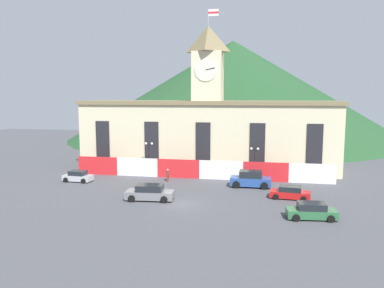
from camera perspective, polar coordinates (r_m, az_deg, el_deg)
ground_plane at (r=40.68m, az=-1.91°, el=-9.14°), size 160.00×160.00×0.00m
civic_building at (r=59.43m, az=2.40°, el=2.10°), size 40.05×9.52×24.71m
banner_fence at (r=52.48m, az=1.13°, el=-3.89°), size 36.49×0.12×2.65m
hillside_backdrop at (r=107.26m, az=6.21°, el=8.28°), size 90.26×90.26×26.81m
street_lamp_center at (r=55.17m, az=-6.57°, el=-1.08°), size 1.26×0.36×4.81m
street_lamp_left at (r=52.75m, az=9.50°, el=-1.78°), size 1.26×0.36×4.44m
car_gray_pickup at (r=42.26m, az=-6.46°, el=-7.42°), size 5.44×2.68×1.75m
car_green_wagon at (r=37.58m, az=17.74°, el=-9.75°), size 4.75×2.48×1.55m
car_blue_van at (r=48.40m, az=8.92°, el=-5.37°), size 5.11×2.39×2.10m
car_red_sedan at (r=44.02m, az=14.71°, el=-7.20°), size 4.57×2.51×1.45m
car_silver_hatch at (r=53.21m, az=-16.99°, el=-4.76°), size 4.00×2.21×1.50m
pedestrian at (r=50.94m, az=-3.73°, el=-4.68°), size 0.45×0.45×1.75m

